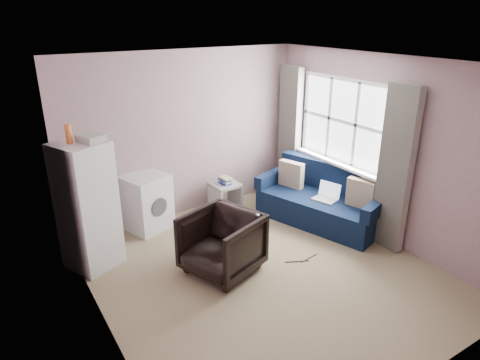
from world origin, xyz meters
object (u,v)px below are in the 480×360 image
Objects in this scene: armchair at (222,241)px; sofa at (323,201)px; fridge at (87,205)px; washing_machine at (146,201)px; side_table at (225,195)px.

armchair is 2.03m from sofa.
fridge is 3.37m from sofa.
sofa is (2.35, -1.20, -0.12)m from washing_machine.
sofa is (1.99, 0.38, -0.11)m from armchair.
armchair is 1.47× the size of side_table.
armchair reaches higher than washing_machine.
sofa reaches higher than side_table.
fridge is at bearing -167.71° from side_table.
sofa is at bearing -45.92° from washing_machine.
fridge is 3.21× the size of side_table.
side_table is at bearing -11.14° from fridge.
armchair is at bearing -96.16° from washing_machine.
side_table is at bearing -23.52° from washing_machine.
fridge reaches higher than washing_machine.
fridge is at bearing 152.06° from sofa.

